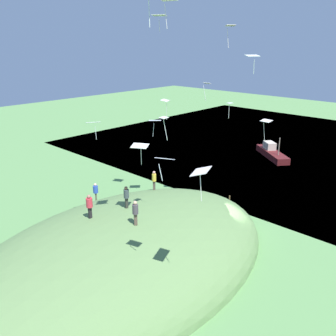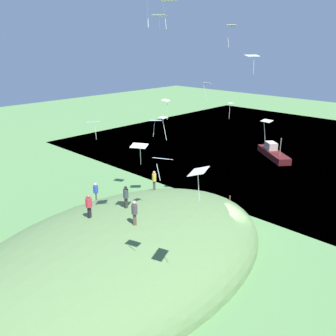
{
  "view_description": "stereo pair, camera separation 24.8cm",
  "coord_description": "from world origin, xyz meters",
  "views": [
    {
      "loc": [
        24.16,
        15.0,
        15.8
      ],
      "look_at": [
        2.32,
        -5.58,
        5.37
      ],
      "focal_mm": 39.0,
      "sensor_mm": 36.0,
      "label": 1
    },
    {
      "loc": [
        23.99,
        15.18,
        15.8
      ],
      "look_at": [
        2.32,
        -5.58,
        5.37
      ],
      "focal_mm": 39.0,
      "sensor_mm": 36.0,
      "label": 2
    }
  ],
  "objects": [
    {
      "name": "kite_8",
      "position": [
        0.76,
        1.04,
        14.83
      ],
      "size": [
        1.16,
        1.07,
        1.27
      ],
      "color": "white"
    },
    {
      "name": "kite_14",
      "position": [
        1.06,
        -7.74,
        17.81
      ],
      "size": [
        1.24,
        1.4,
        1.36
      ],
      "color": "silver"
    },
    {
      "name": "person_walking_path",
      "position": [
        9.27,
        -2.11,
        4.92
      ],
      "size": [
        0.55,
        0.55,
        1.82
      ],
      "rotation": [
        0.0,
        0.0,
        5.79
      ],
      "color": "brown",
      "rests_on": "grass_hill"
    },
    {
      "name": "mooring_post",
      "position": [
        -4.59,
        -3.58,
        0.58
      ],
      "size": [
        0.14,
        0.14,
        1.15
      ],
      "primitive_type": "cylinder",
      "color": "brown",
      "rests_on": "ground_plane"
    },
    {
      "name": "kite_1",
      "position": [
        6.76,
        -1.49,
        18.18
      ],
      "size": [
        0.91,
        1.21,
        1.84
      ],
      "color": "silver"
    },
    {
      "name": "person_on_hilltop",
      "position": [
        6.54,
        -10.59,
        3.14
      ],
      "size": [
        0.61,
        0.61,
        1.73
      ],
      "rotation": [
        0.0,
        0.0,
        1.03
      ],
      "color": "brown",
      "rests_on": "grass_hill"
    },
    {
      "name": "kite_5",
      "position": [
        7.45,
        -8.97,
        9.66
      ],
      "size": [
        1.39,
        1.26,
        1.47
      ],
      "color": "white"
    },
    {
      "name": "kite_7",
      "position": [
        -1.76,
        -2.65,
        16.88
      ],
      "size": [
        0.94,
        0.9,
        1.74
      ],
      "color": "#F4D9D4"
    },
    {
      "name": "boat_on_lake",
      "position": [
        -22.86,
        -8.7,
        0.62
      ],
      "size": [
        6.24,
        7.18,
        3.35
      ],
      "rotation": [
        0.0,
        0.0,
        4.04
      ],
      "color": "#501718",
      "rests_on": "lake_water"
    },
    {
      "name": "person_with_child",
      "position": [
        2.58,
        -7.08,
        4.12
      ],
      "size": [
        0.53,
        0.53,
        1.82
      ],
      "rotation": [
        0.0,
        0.0,
        2.17
      ],
      "color": "brown",
      "rests_on": "grass_hill"
    },
    {
      "name": "person_near_shore",
      "position": [
        7.95,
        -4.6,
        4.92
      ],
      "size": [
        0.47,
        0.47,
        1.77
      ],
      "rotation": [
        0.0,
        0.0,
        2.94
      ],
      "color": "#2E3029",
      "rests_on": "grass_hill"
    },
    {
      "name": "kite_0",
      "position": [
        11.73,
        3.04,
        10.25
      ],
      "size": [
        0.91,
        1.05,
        1.24
      ],
      "color": "white"
    },
    {
      "name": "kite_4",
      "position": [
        8.18,
        -2.67,
        9.1
      ],
      "size": [
        1.21,
        1.36,
        1.52
      ],
      "color": "silver"
    },
    {
      "name": "kite_6",
      "position": [
        -4.09,
        -6.56,
        11.91
      ],
      "size": [
        0.63,
        0.75,
        1.73
      ],
      "color": "white"
    },
    {
      "name": "kite_3",
      "position": [
        -6.15,
        -5.22,
        9.94
      ],
      "size": [
        0.7,
        0.55,
        1.55
      ],
      "color": "silver"
    },
    {
      "name": "kite_13",
      "position": [
        -0.32,
        -9.83,
        8.53
      ],
      "size": [
        1.44,
        1.42,
        1.78
      ],
      "color": "white"
    },
    {
      "name": "grass_hill",
      "position": [
        9.19,
        -3.69,
        0.0
      ],
      "size": [
        26.98,
        16.84,
        7.67
      ],
      "primitive_type": "ellipsoid",
      "color": "#5F824A",
      "rests_on": "ground_plane"
    },
    {
      "name": "kite_2",
      "position": [
        10.97,
        4.76,
        9.81
      ],
      "size": [
        1.41,
        1.21,
        1.81
      ],
      "color": "silver"
    },
    {
      "name": "kite_9",
      "position": [
        -5.18,
        -13.08,
        9.54
      ],
      "size": [
        1.38,
        1.21,
        2.25
      ],
      "color": "white"
    },
    {
      "name": "person_watching_kites",
      "position": [
        10.74,
        -5.37,
        4.86
      ],
      "size": [
        0.51,
        0.51,
        1.81
      ],
      "rotation": [
        0.0,
        0.0,
        0.11
      ],
      "color": "black",
      "rests_on": "grass_hill"
    },
    {
      "name": "kite_10",
      "position": [
        -6.41,
        -1.26,
        8.74
      ],
      "size": [
        0.81,
        1.08,
        2.14
      ],
      "color": "silver"
    },
    {
      "name": "ground_plane",
      "position": [
        0.0,
        0.0,
        0.0
      ],
      "size": [
        160.0,
        160.0,
        0.0
      ],
      "primitive_type": "plane",
      "color": "#5A8B4D"
    },
    {
      "name": "kite_11",
      "position": [
        7.16,
        -1.38,
        10.93
      ],
      "size": [
        0.68,
        0.53,
        1.62
      ],
      "color": "silver"
    }
  ]
}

